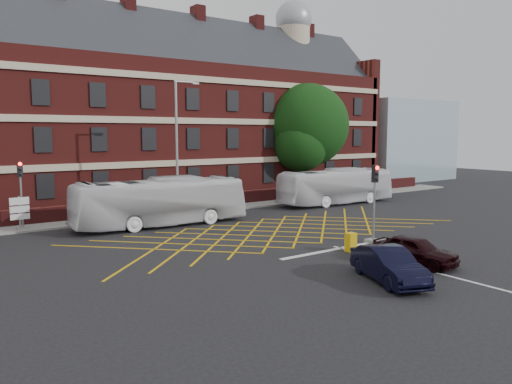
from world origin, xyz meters
TOP-DOWN VIEW (x-y plane):
  - ground at (0.00, 0.00)m, footprint 120.00×120.00m
  - victorian_building at (0.25, 22.00)m, footprint 51.00×12.17m
  - boundary_wall at (0.00, 13.00)m, footprint 56.00×0.50m
  - far_pavement at (0.00, 12.00)m, footprint 60.00×3.00m
  - glass_block at (34.00, 21.00)m, footprint 14.00×10.00m
  - box_junction_hatching at (0.00, 2.00)m, footprint 8.22×8.22m
  - stop_line at (0.00, -3.50)m, footprint 8.00×0.30m
  - centre_line at (0.00, -10.00)m, footprint 0.15×14.00m
  - bus_left at (-4.85, 7.86)m, footprint 11.41×3.32m
  - bus_right at (11.46, 8.41)m, footprint 10.92×3.16m
  - car_navy at (-2.66, -8.79)m, footprint 2.90×4.46m
  - car_maroon at (0.45, -7.73)m, footprint 2.12×4.09m
  - deciduous_tree at (14.61, 15.75)m, footprint 8.26×8.19m
  - traffic_light_near at (2.39, -3.59)m, footprint 0.70×0.70m
  - traffic_light_far at (-12.46, 11.28)m, footprint 0.70×0.70m
  - street_lamp at (-2.79, 9.39)m, footprint 2.25×1.00m
  - direction_signs at (-12.66, 10.91)m, footprint 1.10×0.16m
  - utility_cabinet at (-0.08, -4.26)m, footprint 0.49×0.41m

SIDE VIEW (x-z plane):
  - ground at x=0.00m, z-range 0.00..0.00m
  - box_junction_hatching at x=0.00m, z-range 0.00..0.02m
  - stop_line at x=0.00m, z-range 0.00..0.02m
  - centre_line at x=0.00m, z-range 0.00..0.02m
  - far_pavement at x=0.00m, z-range 0.00..0.12m
  - utility_cabinet at x=-0.08m, z-range 0.00..0.96m
  - boundary_wall at x=0.00m, z-range 0.00..1.10m
  - car_maroon at x=0.45m, z-range 0.00..1.33m
  - car_navy at x=-2.66m, z-range 0.00..1.39m
  - direction_signs at x=-12.66m, z-range 0.28..2.48m
  - bus_right at x=11.46m, z-range 0.00..3.01m
  - bus_left at x=-4.85m, z-range 0.00..3.14m
  - traffic_light_near at x=2.39m, z-range -0.37..3.90m
  - traffic_light_far at x=-12.46m, z-range -0.37..3.90m
  - street_lamp at x=-2.79m, z-range -1.43..8.07m
  - glass_block at x=34.00m, z-range 0.00..10.00m
  - deciduous_tree at x=14.61m, z-range 0.76..11.61m
  - victorian_building at x=0.25m, z-range -2.36..18.04m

